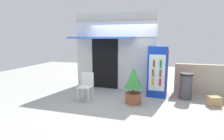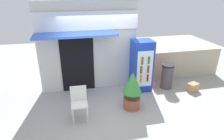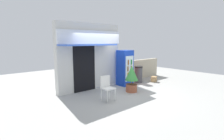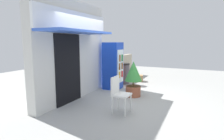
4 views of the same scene
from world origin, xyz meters
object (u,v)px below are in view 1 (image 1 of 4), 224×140
object	(u,v)px
cardboard_box	(214,101)
potted_plant_near_shop	(133,83)
drink_cooler	(158,71)
trash_bin	(186,86)
plastic_chair	(86,84)

from	to	relation	value
cardboard_box	potted_plant_near_shop	bearing A→B (deg)	-167.92
drink_cooler	trash_bin	size ratio (longest dim) A/B	2.00
plastic_chair	potted_plant_near_shop	world-z (taller)	potted_plant_near_shop
drink_cooler	potted_plant_near_shop	size ratio (longest dim) A/B	1.52
plastic_chair	potted_plant_near_shop	bearing A→B (deg)	5.55
plastic_chair	trash_bin	bearing A→B (deg)	19.36
potted_plant_near_shop	trash_bin	world-z (taller)	potted_plant_near_shop
plastic_chair	cardboard_box	world-z (taller)	plastic_chair
drink_cooler	trash_bin	bearing A→B (deg)	-5.34
potted_plant_near_shop	trash_bin	distance (m)	1.85
plastic_chair	cardboard_box	bearing A→B (deg)	9.56
drink_cooler	plastic_chair	size ratio (longest dim) A/B	1.91
drink_cooler	cardboard_box	bearing A→B (deg)	-17.03
plastic_chair	trash_bin	distance (m)	3.27
plastic_chair	trash_bin	size ratio (longest dim) A/B	1.05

